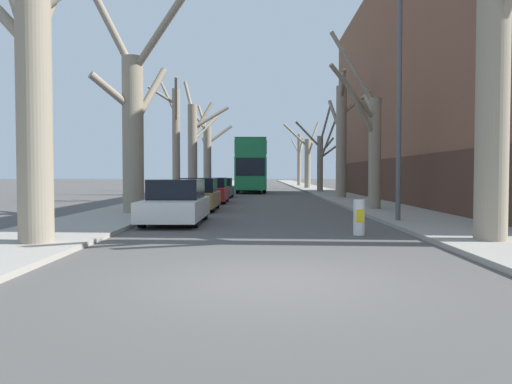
{
  "coord_description": "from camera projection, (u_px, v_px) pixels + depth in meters",
  "views": [
    {
      "loc": [
        -0.08,
        -7.58,
        1.64
      ],
      "look_at": [
        -0.41,
        31.76,
        0.2
      ],
      "focal_mm": 35.0,
      "sensor_mm": 36.0,
      "label": 1
    }
  ],
  "objects": [
    {
      "name": "parked_car_0",
      "position": [
        176.0,
        203.0,
        16.51
      ],
      "size": [
        1.83,
        4.3,
        1.45
      ],
      "color": "silver",
      "rests_on": "ground"
    },
    {
      "name": "double_decker_bus",
      "position": [
        252.0,
        163.0,
        44.79
      ],
      "size": [
        2.59,
        11.04,
        4.56
      ],
      "color": "#1E7F47",
      "rests_on": "ground"
    },
    {
      "name": "street_tree_left_1",
      "position": [
        133.0,
        121.0,
        19.78
      ],
      "size": [
        4.09,
        2.95,
        8.98
      ],
      "color": "gray",
      "rests_on": "ground"
    },
    {
      "name": "parked_car_3",
      "position": [
        220.0,
        188.0,
        34.62
      ],
      "size": [
        1.76,
        4.12,
        1.35
      ],
      "color": "#4C5156",
      "rests_on": "ground"
    },
    {
      "name": "sidewalk_right",
      "position": [
        309.0,
        187.0,
        57.55
      ],
      "size": [
        3.2,
        120.0,
        0.12
      ],
      "primitive_type": "cube",
      "color": "gray",
      "rests_on": "ground"
    },
    {
      "name": "street_tree_left_3",
      "position": [
        194.0,
        144.0,
        37.98
      ],
      "size": [
        3.6,
        2.63,
        8.81
      ],
      "color": "gray",
      "rests_on": "ground"
    },
    {
      "name": "building_facade_right",
      "position": [
        471.0,
        83.0,
        28.9
      ],
      "size": [
        10.08,
        34.27,
        13.83
      ],
      "color": "brown",
      "rests_on": "ground"
    },
    {
      "name": "street_tree_right_2",
      "position": [
        342.0,
        137.0,
        32.54
      ],
      "size": [
        3.39,
        4.35,
        8.1
      ],
      "color": "gray",
      "rests_on": "ground"
    },
    {
      "name": "street_tree_left_4",
      "position": [
        207.0,
        154.0,
        46.89
      ],
      "size": [
        3.85,
        1.88,
        8.22
      ],
      "color": "gray",
      "rests_on": "ground"
    },
    {
      "name": "parked_car_1",
      "position": [
        198.0,
        195.0,
        22.45
      ],
      "size": [
        1.71,
        4.24,
        1.45
      ],
      "color": "olive",
      "rests_on": "ground"
    },
    {
      "name": "traffic_bollard",
      "position": [
        359.0,
        217.0,
        13.34
      ],
      "size": [
        0.3,
        0.31,
        0.95
      ],
      "color": "white",
      "rests_on": "ground"
    },
    {
      "name": "lamp_post",
      "position": [
        397.0,
        72.0,
        16.17
      ],
      "size": [
        1.4,
        0.2,
        8.93
      ],
      "color": "#4C4F54",
      "rests_on": "ground"
    },
    {
      "name": "street_tree_right_5",
      "position": [
        299.0,
        158.0,
        65.18
      ],
      "size": [
        1.71,
        4.3,
        6.77
      ],
      "color": "gray",
      "rests_on": "ground"
    },
    {
      "name": "street_tree_right_1",
      "position": [
        371.0,
        140.0,
        21.8
      ],
      "size": [
        2.54,
        3.29,
        7.92
      ],
      "color": "gray",
      "rests_on": "ground"
    },
    {
      "name": "ground_plane",
      "position": [
        265.0,
        281.0,
        7.63
      ],
      "size": [
        300.0,
        300.0,
        0.0
      ],
      "primitive_type": "plane",
      "color": "#4C4947"
    },
    {
      "name": "parked_car_2",
      "position": [
        211.0,
        191.0,
        28.22
      ],
      "size": [
        1.87,
        4.44,
        1.42
      ],
      "color": "maroon",
      "rests_on": "ground"
    },
    {
      "name": "street_tree_right_0",
      "position": [
        498.0,
        63.0,
        11.26
      ],
      "size": [
        2.15,
        3.19,
        8.85
      ],
      "color": "gray",
      "rests_on": "ground"
    },
    {
      "name": "sidewalk_left",
      "position": [
        213.0,
        187.0,
        57.64
      ],
      "size": [
        3.2,
        120.0,
        0.12
      ],
      "primitive_type": "cube",
      "color": "gray",
      "rests_on": "ground"
    },
    {
      "name": "street_tree_left_2",
      "position": [
        175.0,
        138.0,
        29.41
      ],
      "size": [
        2.14,
        4.43,
        7.54
      ],
      "color": "gray",
      "rests_on": "ground"
    },
    {
      "name": "street_tree_right_4",
      "position": [
        307.0,
        160.0,
        54.5
      ],
      "size": [
        4.17,
        2.56,
        7.4
      ],
      "color": "gray",
      "rests_on": "ground"
    },
    {
      "name": "street_tree_left_0",
      "position": [
        35.0,
        76.0,
        11.05
      ],
      "size": [
        3.39,
        2.11,
        7.8
      ],
      "color": "gray",
      "rests_on": "ground"
    },
    {
      "name": "street_tree_right_3",
      "position": [
        321.0,
        157.0,
        43.37
      ],
      "size": [
        4.47,
        2.83,
        7.41
      ],
      "color": "gray",
      "rests_on": "ground"
    }
  ]
}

